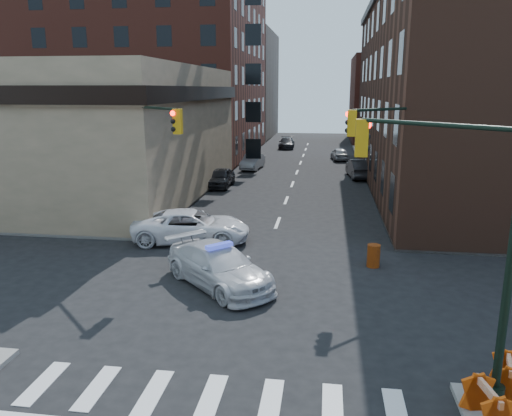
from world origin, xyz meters
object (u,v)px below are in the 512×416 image
(police_car, at_px, (219,266))
(pickup, at_px, (191,226))
(barricade_nw_a, at_px, (96,224))
(pedestrian_b, at_px, (65,205))
(parked_car_wnear, at_px, (220,178))
(barricade_se_a, at_px, (508,376))
(parked_car_enear, at_px, (360,168))
(pedestrian_a, at_px, (121,217))
(barrel_road, at_px, (373,256))
(parked_car_wfar, at_px, (253,162))
(barrel_bank, at_px, (211,233))

(police_car, distance_m, pickup, 5.98)
(pickup, bearing_deg, barricade_nw_a, 76.77)
(police_car, bearing_deg, pedestrian_b, 97.69)
(police_car, distance_m, parked_car_wnear, 20.15)
(barricade_se_a, bearing_deg, pickup, 58.84)
(parked_car_enear, bearing_deg, pedestrian_a, 49.20)
(pickup, relative_size, barrel_road, 5.88)
(police_car, distance_m, parked_car_enear, 26.34)
(pedestrian_b, distance_m, barricade_se_a, 23.99)
(parked_car_wfar, bearing_deg, barricade_se_a, -66.34)
(pickup, relative_size, parked_car_wnear, 1.35)
(police_car, bearing_deg, barrel_bank, 61.22)
(parked_car_wnear, xyz_separation_m, barrel_bank, (2.60, -14.52, -0.19))
(barrel_road, bearing_deg, pedestrian_a, 167.00)
(police_car, height_order, pedestrian_b, pedestrian_b)
(pedestrian_b, bearing_deg, barricade_se_a, -31.12)
(parked_car_wfar, bearing_deg, pedestrian_a, -93.37)
(parked_car_enear, bearing_deg, parked_car_wfar, -25.56)
(barricade_nw_a, bearing_deg, pedestrian_a, -2.60)
(barrel_road, relative_size, barricade_nw_a, 0.93)
(parked_car_wnear, relative_size, barricade_nw_a, 4.05)
(pedestrian_b, bearing_deg, barrel_road, -11.60)
(parked_car_wfar, relative_size, barricade_se_a, 3.83)
(barrel_bank, bearing_deg, police_car, -73.38)
(pickup, height_order, barrel_road, pickup)
(pickup, bearing_deg, pedestrian_a, 75.63)
(pedestrian_b, bearing_deg, parked_car_enear, 49.72)
(parked_car_wfar, distance_m, barrel_road, 27.38)
(parked_car_wfar, bearing_deg, pickup, -83.74)
(parked_car_enear, distance_m, barricade_se_a, 31.59)
(barrel_road, xyz_separation_m, barricade_nw_a, (-14.09, 3.00, 0.05))
(police_car, xyz_separation_m, parked_car_enear, (6.85, 25.44, 0.03))
(police_car, height_order, parked_car_wnear, police_car)
(parked_car_wnear, height_order, parked_car_enear, parked_car_enear)
(pedestrian_a, xyz_separation_m, pedestrian_b, (-4.28, 2.14, -0.03))
(parked_car_wnear, xyz_separation_m, parked_car_wfar, (1.18, 9.10, -0.01))
(barrel_bank, bearing_deg, pedestrian_b, 162.70)
(pickup, relative_size, parked_car_enear, 1.17)
(pickup, bearing_deg, barrel_road, -112.10)
(barrel_bank, relative_size, barricade_nw_a, 1.02)
(parked_car_enear, relative_size, barrel_road, 5.04)
(pedestrian_a, distance_m, barrel_bank, 4.98)
(parked_car_wfar, height_order, barrel_bank, parked_car_wfar)
(parked_car_wfar, distance_m, barricade_se_a, 36.80)
(pickup, distance_m, barricade_se_a, 16.06)
(barrel_road, distance_m, barrel_bank, 8.00)
(pickup, height_order, barrel_bank, pickup)
(pedestrian_b, relative_size, barrel_road, 1.70)
(barrel_road, distance_m, barricade_se_a, 9.44)
(parked_car_enear, bearing_deg, pedestrian_b, 38.14)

